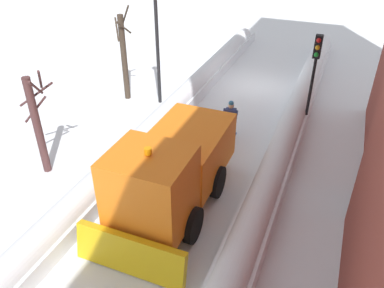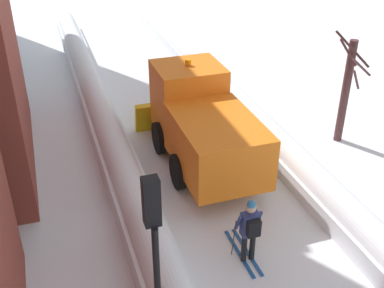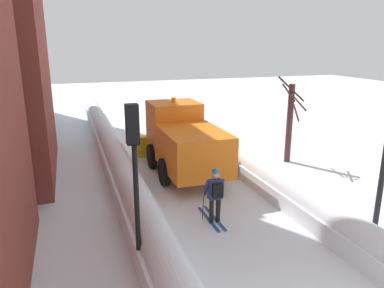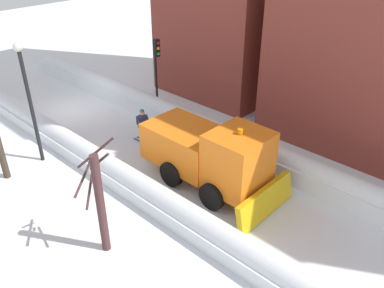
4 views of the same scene
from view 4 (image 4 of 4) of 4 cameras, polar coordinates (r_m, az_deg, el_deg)
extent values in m
plane|color=white|center=(17.07, 1.47, -4.94)|extent=(80.00, 80.00, 0.00)
cube|color=white|center=(18.61, 6.93, -0.55)|extent=(1.10, 36.00, 0.76)
cylinder|color=white|center=(18.42, 7.00, 0.47)|extent=(0.90, 34.20, 0.90)
cube|color=white|center=(15.42, -5.15, -8.13)|extent=(1.10, 36.00, 0.57)
cylinder|color=white|center=(15.24, -5.20, -7.28)|extent=(0.90, 34.20, 0.90)
cube|color=orange|center=(16.72, -0.76, -0.06)|extent=(2.30, 3.40, 1.60)
cube|color=orange|center=(15.06, 6.65, -2.43)|extent=(2.20, 2.00, 2.30)
cube|color=black|center=(14.34, 9.81, -2.12)|extent=(1.85, 0.06, 1.01)
cube|color=gold|center=(15.15, 10.47, -8.13)|extent=(3.20, 0.46, 1.13)
cylinder|color=orange|center=(14.42, 6.94, 1.83)|extent=(0.20, 0.20, 0.18)
cylinder|color=black|center=(16.65, 8.00, -3.98)|extent=(0.25, 1.10, 1.10)
cylinder|color=black|center=(15.15, 2.81, -7.57)|extent=(0.25, 1.10, 1.10)
cylinder|color=black|center=(17.77, 2.30, -1.30)|extent=(0.25, 1.10, 1.10)
cylinder|color=black|center=(16.37, -3.04, -4.34)|extent=(0.25, 1.10, 1.10)
cylinder|color=black|center=(19.72, -6.72, 1.42)|extent=(0.14, 0.14, 0.82)
cylinder|color=black|center=(19.60, -7.20, 1.19)|extent=(0.14, 0.14, 0.82)
cube|color=navy|center=(19.32, -7.09, 3.18)|extent=(0.42, 0.26, 0.62)
cube|color=black|center=(19.46, -7.50, 3.45)|extent=(0.32, 0.16, 0.44)
sphere|color=tan|center=(19.12, -7.18, 4.44)|extent=(0.24, 0.24, 0.24)
sphere|color=teal|center=(19.07, -7.19, 4.71)|extent=(0.22, 0.22, 0.22)
cylinder|color=navy|center=(19.39, -6.32, 3.43)|extent=(0.09, 0.33, 0.56)
cylinder|color=navy|center=(19.09, -7.49, 2.91)|extent=(0.09, 0.33, 0.56)
cube|color=#194C8C|center=(19.74, -6.18, 0.18)|extent=(0.09, 1.80, 0.03)
cube|color=#194C8C|center=(19.62, -6.66, -0.06)|extent=(0.09, 1.80, 0.03)
cylinder|color=#262628|center=(19.58, -5.91, 1.89)|extent=(0.02, 0.19, 1.19)
cylinder|color=#262628|center=(19.25, -7.24, 1.27)|extent=(0.02, 0.19, 1.19)
cylinder|color=black|center=(22.15, -5.10, 8.39)|extent=(0.12, 0.12, 3.32)
cube|color=black|center=(21.37, -5.10, 13.56)|extent=(0.28, 0.24, 0.90)
sphere|color=red|center=(21.20, -4.89, 14.22)|extent=(0.18, 0.18, 0.18)
sphere|color=gold|center=(21.28, -4.86, 13.50)|extent=(0.18, 0.18, 0.18)
sphere|color=green|center=(21.36, -4.83, 12.78)|extent=(0.18, 0.18, 0.18)
cylinder|color=black|center=(18.43, -21.98, 4.61)|extent=(0.16, 0.16, 5.08)
sphere|color=silver|center=(17.54, -23.68, 12.64)|extent=(0.40, 0.40, 0.40)
cylinder|color=#4B2E2D|center=(13.00, -12.97, -8.54)|extent=(0.28, 0.28, 3.69)
cylinder|color=#4B2E2D|center=(12.79, -14.47, -6.45)|extent=(0.75, 0.56, 0.96)
cylinder|color=#4B2E2D|center=(12.63, -15.16, -4.30)|extent=(1.22, 0.58, 0.93)
cylinder|color=#4B2E2D|center=(12.41, -13.71, -1.26)|extent=(0.92, 0.90, 1.10)
cylinder|color=#4B2E2D|center=(12.33, -13.15, -2.44)|extent=(0.34, 0.74, 0.78)
camera|label=1|loc=(14.66, 45.44, 16.82)|focal=36.35mm
camera|label=2|loc=(26.19, -13.24, 26.33)|focal=44.65mm
camera|label=3|loc=(27.85, -14.75, 20.26)|focal=34.18mm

